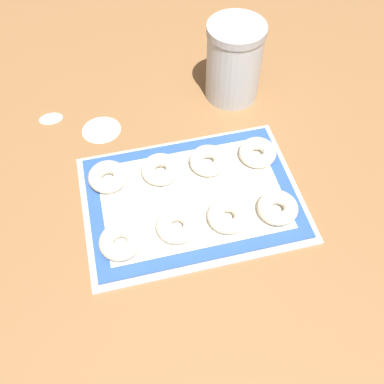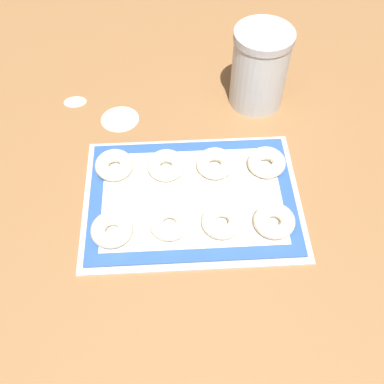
% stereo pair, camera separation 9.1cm
% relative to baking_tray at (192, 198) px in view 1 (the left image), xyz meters
% --- Properties ---
extents(ground_plane, '(2.80, 2.80, 0.00)m').
position_rel_baking_tray_xyz_m(ground_plane, '(-0.01, 0.01, -0.00)').
color(ground_plane, olive).
extents(baking_tray, '(0.41, 0.30, 0.01)m').
position_rel_baking_tray_xyz_m(baking_tray, '(0.00, 0.00, 0.00)').
color(baking_tray, silver).
rests_on(baking_tray, ground_plane).
extents(baking_mat, '(0.39, 0.28, 0.00)m').
position_rel_baking_tray_xyz_m(baking_mat, '(0.00, -0.00, 0.01)').
color(baking_mat, '#2D569E').
rests_on(baking_mat, baking_tray).
extents(bagel_front_far_left, '(0.08, 0.08, 0.03)m').
position_rel_baking_tray_xyz_m(bagel_front_far_left, '(-0.15, -0.07, 0.02)').
color(bagel_front_far_left, silver).
rests_on(bagel_front_far_left, baking_mat).
extents(bagel_front_mid_left, '(0.08, 0.08, 0.03)m').
position_rel_baking_tray_xyz_m(bagel_front_mid_left, '(-0.04, -0.07, 0.02)').
color(bagel_front_mid_left, silver).
rests_on(bagel_front_mid_left, baking_mat).
extents(bagel_front_mid_right, '(0.08, 0.08, 0.03)m').
position_rel_baking_tray_xyz_m(bagel_front_mid_right, '(0.05, -0.07, 0.02)').
color(bagel_front_mid_right, silver).
rests_on(bagel_front_mid_right, baking_mat).
extents(bagel_front_far_right, '(0.08, 0.08, 0.03)m').
position_rel_baking_tray_xyz_m(bagel_front_far_right, '(0.14, -0.07, 0.02)').
color(bagel_front_far_right, silver).
rests_on(bagel_front_far_right, baking_mat).
extents(bagel_back_far_left, '(0.08, 0.08, 0.03)m').
position_rel_baking_tray_xyz_m(bagel_back_far_left, '(-0.15, 0.07, 0.02)').
color(bagel_back_far_left, silver).
rests_on(bagel_back_far_left, baking_mat).
extents(bagel_back_mid_left, '(0.08, 0.08, 0.03)m').
position_rel_baking_tray_xyz_m(bagel_back_mid_left, '(-0.05, 0.07, 0.02)').
color(bagel_back_mid_left, silver).
rests_on(bagel_back_mid_left, baking_mat).
extents(bagel_back_mid_right, '(0.08, 0.08, 0.03)m').
position_rel_baking_tray_xyz_m(bagel_back_mid_right, '(0.05, 0.07, 0.02)').
color(bagel_back_mid_right, silver).
rests_on(bagel_back_mid_right, baking_mat).
extents(bagel_back_far_right, '(0.08, 0.08, 0.03)m').
position_rel_baking_tray_xyz_m(bagel_back_far_right, '(0.15, 0.06, 0.02)').
color(bagel_back_far_right, silver).
rests_on(bagel_back_far_right, baking_mat).
extents(flour_canister, '(0.12, 0.12, 0.18)m').
position_rel_baking_tray_xyz_m(flour_canister, '(0.16, 0.27, 0.08)').
color(flour_canister, silver).
rests_on(flour_canister, ground_plane).
extents(flour_patch_near, '(0.05, 0.04, 0.00)m').
position_rel_baking_tray_xyz_m(flour_patch_near, '(-0.25, 0.29, -0.00)').
color(flour_patch_near, white).
rests_on(flour_patch_near, ground_plane).
extents(flour_patch_far, '(0.08, 0.08, 0.00)m').
position_rel_baking_tray_xyz_m(flour_patch_far, '(-0.15, 0.22, -0.00)').
color(flour_patch_far, white).
rests_on(flour_patch_far, ground_plane).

